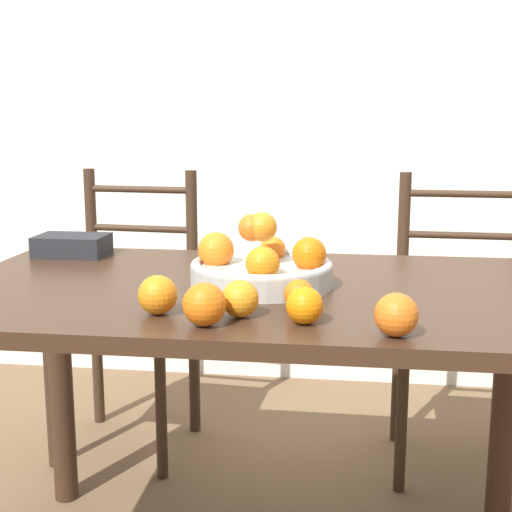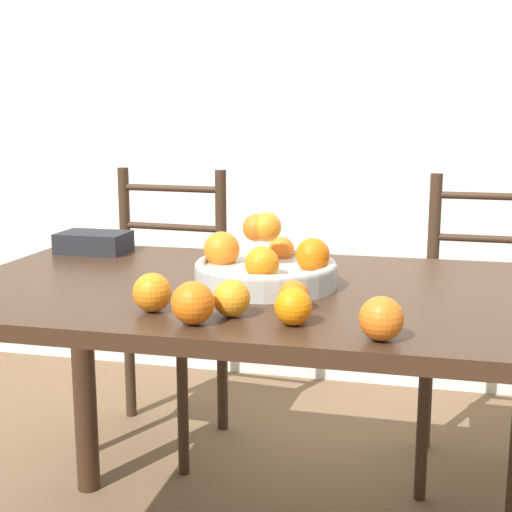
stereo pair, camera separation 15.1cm
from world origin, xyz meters
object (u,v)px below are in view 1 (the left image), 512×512
at_px(fruit_bowl, 261,267).
at_px(book_stack, 72,245).
at_px(orange_loose_3, 396,315).
at_px(chair_right, 461,328).
at_px(orange_loose_2, 242,299).
at_px(orange_loose_5, 305,305).
at_px(chair_left, 129,315).
at_px(orange_loose_4, 158,295).
at_px(orange_loose_1, 299,294).
at_px(orange_loose_0, 204,304).

height_order(fruit_bowl, book_stack, fruit_bowl).
xyz_separation_m(orange_loose_3, chair_right, (0.28, 1.07, -0.33)).
relative_size(orange_loose_2, orange_loose_5, 1.03).
distance_m(chair_left, chair_right, 1.12).
bearing_deg(orange_loose_4, orange_loose_5, -5.33).
relative_size(orange_loose_1, chair_right, 0.06).
relative_size(orange_loose_0, orange_loose_4, 1.05).
bearing_deg(orange_loose_4, orange_loose_0, -31.42).
xyz_separation_m(orange_loose_4, book_stack, (-0.40, 0.55, -0.01)).
bearing_deg(orange_loose_2, book_stack, 135.69).
bearing_deg(orange_loose_1, chair_right, 63.28).
xyz_separation_m(orange_loose_2, chair_left, (-0.55, 0.99, -0.33)).
distance_m(fruit_bowl, orange_loose_1, 0.21).
distance_m(orange_loose_0, orange_loose_1, 0.21).
xyz_separation_m(orange_loose_5, chair_left, (-0.67, 1.02, -0.33)).
xyz_separation_m(orange_loose_4, chair_right, (0.73, 0.99, -0.33)).
height_order(fruit_bowl, chair_left, chair_left).
height_order(orange_loose_3, chair_right, chair_right).
bearing_deg(chair_right, orange_loose_2, -118.27).
xyz_separation_m(orange_loose_5, chair_right, (0.44, 1.02, -0.33)).
height_order(orange_loose_1, orange_loose_4, orange_loose_4).
relative_size(fruit_bowl, orange_loose_5, 4.59).
bearing_deg(orange_loose_3, orange_loose_5, 161.45).
height_order(orange_loose_1, chair_right, chair_right).
bearing_deg(orange_loose_3, chair_right, 75.37).
bearing_deg(orange_loose_0, orange_loose_5, 11.84).
bearing_deg(orange_loose_5, orange_loose_0, -168.16).
bearing_deg(book_stack, orange_loose_1, -35.61).
relative_size(chair_right, book_stack, 5.02).
xyz_separation_m(orange_loose_1, orange_loose_5, (0.02, -0.10, 0.00)).
bearing_deg(orange_loose_5, orange_loose_1, 100.31).
bearing_deg(orange_loose_0, orange_loose_2, 48.01).
distance_m(orange_loose_2, book_stack, 0.79).
bearing_deg(orange_loose_4, fruit_bowl, 57.15).
bearing_deg(chair_left, orange_loose_3, -47.70).
height_order(fruit_bowl, orange_loose_5, fruit_bowl).
height_order(fruit_bowl, orange_loose_0, fruit_bowl).
relative_size(orange_loose_2, chair_right, 0.08).
relative_size(orange_loose_5, book_stack, 0.37).
relative_size(orange_loose_1, chair_left, 0.06).
xyz_separation_m(orange_loose_2, orange_loose_4, (-0.17, -0.00, 0.00)).
xyz_separation_m(orange_loose_3, chair_left, (-0.84, 1.07, -0.33)).
xyz_separation_m(orange_loose_1, orange_loose_2, (-0.10, -0.07, 0.01)).
bearing_deg(orange_loose_0, orange_loose_1, 40.27).
height_order(orange_loose_0, book_stack, orange_loose_0).
relative_size(fruit_bowl, orange_loose_0, 3.98).
relative_size(orange_loose_4, orange_loose_5, 1.10).
bearing_deg(book_stack, orange_loose_3, -36.70).
bearing_deg(chair_left, fruit_bowl, -48.38).
distance_m(orange_loose_1, book_stack, 0.82).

